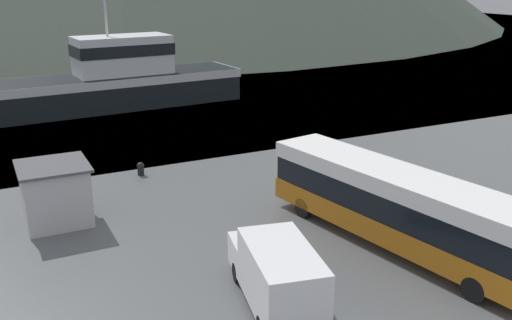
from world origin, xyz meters
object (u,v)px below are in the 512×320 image
delivery_van (277,274)px  fishing_boat (102,82)px  storage_bin (506,228)px  dock_kiosk (55,193)px  tour_bus (397,205)px

delivery_van → fishing_boat: (1.39, 32.21, 0.87)m
storage_bin → dock_kiosk: (-15.89, 10.36, 0.66)m
tour_bus → delivery_van: size_ratio=2.19×
tour_bus → fishing_boat: (-5.02, 30.34, 0.36)m
fishing_boat → dock_kiosk: bearing=158.7°
tour_bus → fishing_boat: 30.76m
fishing_boat → storage_bin: size_ratio=18.10×
tour_bus → storage_bin: (4.12, -1.87, -1.09)m
tour_bus → dock_kiosk: bearing=134.4°
fishing_boat → dock_kiosk: size_ratio=7.92×
tour_bus → storage_bin: tour_bus is taller
delivery_van → dock_kiosk: 11.66m
delivery_van → storage_bin: size_ratio=4.33×
tour_bus → storage_bin: size_ratio=9.49×
delivery_van → dock_kiosk: (-5.36, 10.35, 0.08)m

